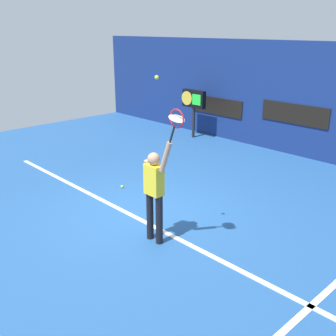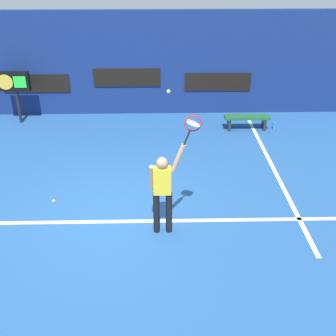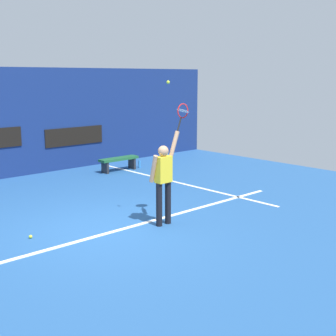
% 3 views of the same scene
% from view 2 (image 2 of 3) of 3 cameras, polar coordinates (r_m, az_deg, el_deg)
% --- Properties ---
extents(ground_plane, '(18.00, 18.00, 0.00)m').
position_cam_2_polar(ground_plane, '(9.15, -7.63, -6.36)').
color(ground_plane, '#23518C').
extents(back_wall, '(18.00, 0.20, 3.36)m').
position_cam_2_polar(back_wall, '(14.04, -5.68, 13.99)').
color(back_wall, navy).
rests_on(back_wall, ground_plane).
extents(sponsor_banner_center, '(2.20, 0.03, 0.60)m').
position_cam_2_polar(sponsor_banner_center, '(14.04, -5.63, 12.22)').
color(sponsor_banner_center, black).
extents(sponsor_banner_portside, '(2.20, 0.03, 0.60)m').
position_cam_2_polar(sponsor_banner_portside, '(14.62, -17.62, 10.98)').
color(sponsor_banner_portside, black).
extents(sponsor_banner_starboard, '(2.20, 0.03, 0.60)m').
position_cam_2_polar(sponsor_banner_starboard, '(14.18, 6.84, 11.62)').
color(sponsor_banner_starboard, black).
extents(court_baseline, '(10.00, 0.10, 0.01)m').
position_cam_2_polar(court_baseline, '(8.94, -7.80, -7.29)').
color(court_baseline, white).
rests_on(court_baseline, ground_plane).
extents(court_sideline, '(0.10, 7.00, 0.01)m').
position_cam_2_polar(court_sideline, '(11.19, 14.22, -0.01)').
color(court_sideline, white).
rests_on(court_sideline, ground_plane).
extents(tennis_player, '(0.69, 0.31, 1.97)m').
position_cam_2_polar(tennis_player, '(8.04, -0.74, -2.87)').
color(tennis_player, black).
rests_on(tennis_player, ground_plane).
extents(tennis_racket, '(0.40, 0.27, 0.62)m').
position_cam_2_polar(tennis_racket, '(7.45, 3.36, 5.90)').
color(tennis_racket, black).
extents(tennis_ball, '(0.07, 0.07, 0.07)m').
position_cam_2_polar(tennis_ball, '(7.19, 0.06, 10.44)').
color(tennis_ball, '#CCE033').
extents(scoreboard_clock, '(0.96, 0.20, 1.67)m').
position_cam_2_polar(scoreboard_clock, '(14.08, -20.33, 10.80)').
color(scoreboard_clock, black).
rests_on(scoreboard_clock, ground_plane).
extents(court_bench, '(1.40, 0.36, 0.45)m').
position_cam_2_polar(court_bench, '(13.24, 10.76, 6.58)').
color(court_bench, '#1E592D').
rests_on(court_bench, ground_plane).
extents(water_bottle, '(0.07, 0.07, 0.24)m').
position_cam_2_polar(water_bottle, '(13.53, 14.33, 5.67)').
color(water_bottle, '#338CD8').
rests_on(water_bottle, ground_plane).
extents(spare_ball, '(0.07, 0.07, 0.07)m').
position_cam_2_polar(spare_ball, '(9.81, -15.38, -4.37)').
color(spare_ball, '#CCE033').
rests_on(spare_ball, ground_plane).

